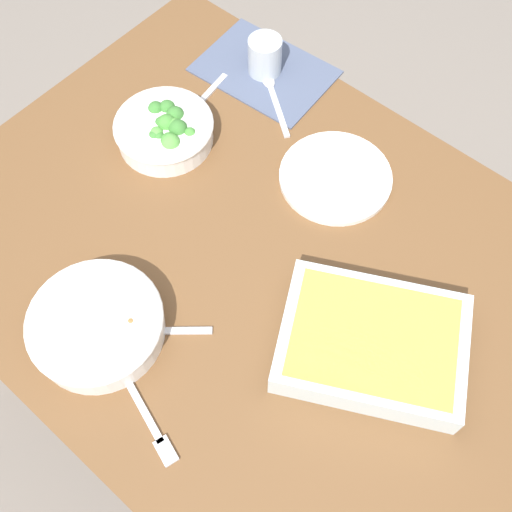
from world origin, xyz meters
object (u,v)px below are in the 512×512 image
Objects in this scene: side_plate at (335,177)px; baking_dish at (372,343)px; broccoli_bowl at (165,130)px; spoon_by_broccoli at (194,108)px; stew_bowl at (97,325)px; drink_cup at (265,58)px; spoon_spare at (273,96)px; fork_on_table at (150,422)px; spoon_by_stew at (146,331)px.

baking_dish is at bearing -43.80° from side_plate.
broccoli_bowl is 1.13× the size of spoon_by_broccoli.
broccoli_bowl reaches higher than stew_bowl.
stew_bowl is at bearing -143.51° from baking_dish.
broccoli_bowl is 0.10m from spoon_by_broccoli.
drink_cup is (-0.55, 0.38, 0.00)m from baking_dish.
drink_cup reaches higher than side_plate.
baking_dish is at bearing -34.34° from spoon_spare.
stew_bowl is 0.52m from spoon_by_broccoli.
broccoli_bowl is 0.58m from baking_dish.
spoon_by_broccoli is (-0.01, 0.10, -0.03)m from broccoli_bowl.
broccoli_bowl reaches higher than spoon_spare.
broccoli_bowl is at bearing 169.96° from baking_dish.
spoon_by_broccoli is (-0.59, 0.20, -0.03)m from baking_dish.
stew_bowl is 1.04× the size of side_plate.
broccoli_bowl reaches higher than fork_on_table.
stew_bowl is at bearing -78.93° from spoon_spare.
baking_dish is at bearing -10.04° from broccoli_bowl.
drink_cup is at bearing 111.80° from spoon_by_stew.
drink_cup reaches higher than fork_on_table.
spoon_by_stew and spoon_by_broccoli have the same top height.
baking_dish is 0.38m from spoon_by_stew.
spoon_spare is 0.72m from fork_on_table.
side_plate is 1.25× the size of spoon_by_broccoli.
spoon_by_broccoli is at bearing 98.12° from broccoli_bowl.
spoon_by_stew is (0.24, -0.60, -0.03)m from drink_cup.
drink_cup is at bearing 105.57° from stew_bowl.
baking_dish is 0.59m from spoon_spare.
spoon_spare is at bearing 159.57° from side_plate.
stew_bowl is 0.67m from drink_cup.
stew_bowl is 0.53m from side_plate.
fork_on_table is (0.12, -0.11, -0.00)m from spoon_by_stew.
drink_cup is (0.03, 0.27, 0.01)m from broccoli_bowl.
drink_cup reaches higher than broccoli_bowl.
stew_bowl reaches higher than side_plate.
spoon_by_stew is at bearing -72.29° from spoon_spare.
spoon_spare is at bearing 107.71° from spoon_by_stew.
fork_on_table is at bearing -83.55° from side_plate.
broccoli_bowl is (-0.21, 0.37, -0.00)m from stew_bowl.
baking_dish is at bearing -18.62° from spoon_by_broccoli.
stew_bowl is 1.15× the size of broccoli_bowl.
spoon_by_stew is 0.94× the size of spoon_spare.
spoon_by_stew is 0.83× the size of fork_on_table.
spoon_by_broccoli is at bearing 127.13° from fork_on_table.
baking_dish reaches higher than spoon_by_broccoli.
spoon_by_broccoli is at bearing 115.31° from stew_bowl.
spoon_spare is at bearing 68.47° from broccoli_bowl.
stew_bowl is at bearing -102.00° from side_plate.
baking_dish is at bearing 36.49° from stew_bowl.
stew_bowl is 0.61m from spoon_spare.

